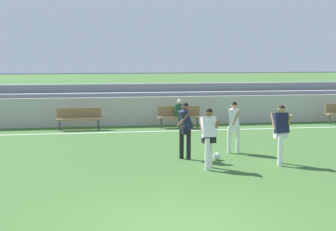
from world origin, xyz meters
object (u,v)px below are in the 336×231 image
at_px(bleacher_stand, 102,100).
at_px(player_dark_dropping_back, 185,126).
at_px(soccer_ball, 217,156).
at_px(bench_centre_sideline, 79,117).
at_px(bench_far_left, 179,115).
at_px(spectator_seated, 180,111).
at_px(player_white_pressing_high, 209,133).
at_px(player_dark_trailing_run, 281,129).
at_px(player_white_deep_cover, 234,123).

distance_m(bleacher_stand, player_dark_dropping_back, 10.15).
bearing_deg(bleacher_stand, soccer_ball, -74.08).
distance_m(bleacher_stand, bench_centre_sideline, 3.58).
height_order(bench_far_left, player_dark_dropping_back, player_dark_dropping_back).
bearing_deg(bleacher_stand, bench_far_left, -47.61).
relative_size(bench_far_left, spectator_seated, 1.49).
distance_m(bleacher_stand, player_white_pressing_high, 11.59).
distance_m(player_white_pressing_high, player_dark_trailing_run, 2.11).
height_order(bench_far_left, soccer_ball, bench_far_left).
distance_m(bleacher_stand, spectator_seated, 4.68).
height_order(player_dark_dropping_back, soccer_ball, player_dark_dropping_back).
distance_m(player_white_deep_cover, player_dark_trailing_run, 2.04).
height_order(bench_far_left, bench_centre_sideline, same).
distance_m(spectator_seated, player_dark_dropping_back, 6.53).
xyz_separation_m(player_white_deep_cover, player_dark_trailing_run, (0.79, -1.88, 0.05)).
relative_size(bench_far_left, bench_centre_sideline, 1.00).
relative_size(bleacher_stand, spectator_seated, 21.25).
bearing_deg(bench_far_left, player_dark_dropping_back, -99.15).
distance_m(bench_far_left, spectator_seated, 0.19).
bearing_deg(bench_centre_sideline, player_white_deep_cover, -50.76).
relative_size(bleacher_stand, soccer_ball, 116.86).
distance_m(player_white_deep_cover, player_white_pressing_high, 2.46).
bearing_deg(spectator_seated, soccer_ball, -91.44).
bearing_deg(player_white_pressing_high, bleacher_stand, 101.96).
distance_m(bench_far_left, player_white_deep_cover, 5.92).
bearing_deg(bench_centre_sideline, soccer_ball, -59.72).
xyz_separation_m(bench_centre_sideline, player_dark_trailing_run, (5.58, -7.76, 0.45)).
bearing_deg(spectator_seated, player_white_deep_cover, -83.81).
distance_m(bench_far_left, bench_centre_sideline, 4.17).
bearing_deg(player_white_pressing_high, soccer_ball, 64.47).
height_order(bleacher_stand, spectator_seated, bleacher_stand).
height_order(player_white_deep_cover, player_white_pressing_high, player_white_pressing_high).
xyz_separation_m(spectator_seated, soccer_ball, (-0.17, -6.74, -0.59)).
bearing_deg(player_white_deep_cover, bleacher_stand, 111.86).
bearing_deg(soccer_ball, player_dark_trailing_run, -29.62).
bearing_deg(player_white_pressing_high, bench_centre_sideline, 113.65).
bearing_deg(player_dark_trailing_run, bench_centre_sideline, 125.75).
height_order(spectator_seated, soccer_ball, spectator_seated).
xyz_separation_m(player_white_pressing_high, soccer_ball, (0.52, 1.09, -0.86)).
xyz_separation_m(bench_centre_sideline, soccer_ball, (4.00, -6.86, -0.44)).
distance_m(bench_centre_sideline, soccer_ball, 7.95).
xyz_separation_m(bleacher_stand, player_white_pressing_high, (2.40, -11.34, 0.06)).
relative_size(player_white_deep_cover, player_white_pressing_high, 0.98).
xyz_separation_m(bleacher_stand, player_white_deep_cover, (3.72, -9.26, 0.04)).
bearing_deg(player_white_deep_cover, bench_far_left, 96.07).
height_order(player_dark_dropping_back, player_white_deep_cover, player_dark_dropping_back).
xyz_separation_m(player_dark_dropping_back, player_dark_trailing_run, (2.47, -1.20, 0.00)).
distance_m(bench_far_left, player_dark_trailing_run, 7.90).
distance_m(player_dark_dropping_back, player_white_pressing_high, 1.44).
bearing_deg(bench_far_left, bench_centre_sideline, 180.00).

